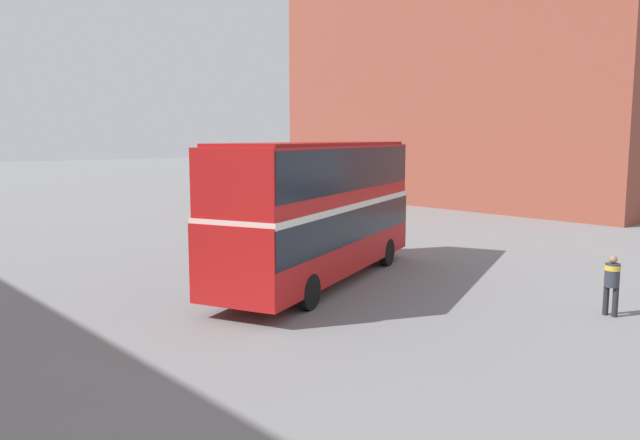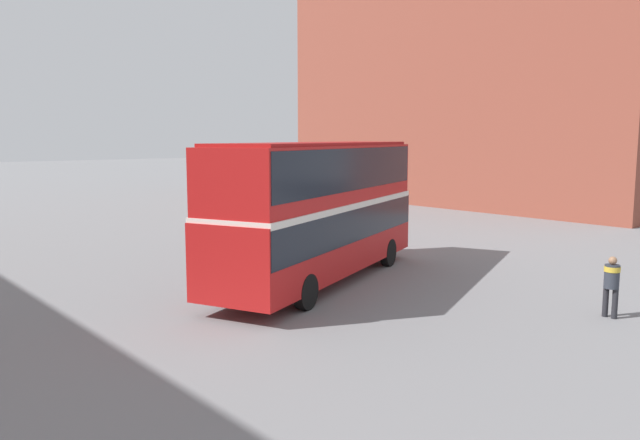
# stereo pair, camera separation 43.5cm
# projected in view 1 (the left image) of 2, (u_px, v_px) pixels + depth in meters

# --- Properties ---
(ground_plane) EXTENTS (240.00, 240.00, 0.00)m
(ground_plane) POSITION_uv_depth(u_px,v_px,m) (280.00, 289.00, 19.97)
(ground_plane) COLOR slate
(building_row_right) EXTENTS (11.99, 28.76, 17.36)m
(building_row_right) POSITION_uv_depth(u_px,v_px,m) (469.00, 86.00, 46.83)
(building_row_right) COLOR brown
(building_row_right) RESTS_ON ground_plane
(double_decker_bus) EXTENTS (11.04, 6.63, 4.67)m
(double_decker_bus) POSITION_uv_depth(u_px,v_px,m) (320.00, 203.00, 20.69)
(double_decker_bus) COLOR red
(double_decker_bus) RESTS_ON ground_plane
(pedestrian_foreground) EXTENTS (0.42, 0.42, 1.68)m
(pedestrian_foreground) POSITION_uv_depth(u_px,v_px,m) (612.00, 279.00, 16.88)
(pedestrian_foreground) COLOR #232328
(pedestrian_foreground) RESTS_ON ground_plane
(parked_car_kerb_far) EXTENTS (4.13, 2.25, 1.54)m
(parked_car_kerb_far) POSITION_uv_depth(u_px,v_px,m) (324.00, 205.00, 38.01)
(parked_car_kerb_far) COLOR silver
(parked_car_kerb_far) RESTS_ON ground_plane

